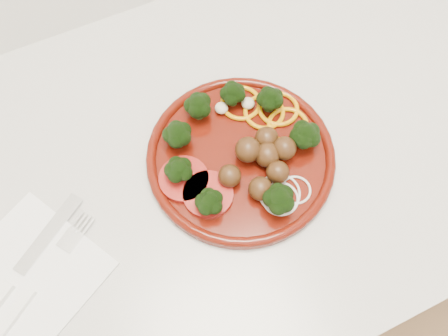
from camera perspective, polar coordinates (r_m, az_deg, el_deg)
name	(u,v)px	position (r m, az deg, el deg)	size (l,w,h in m)	color
counter	(226,246)	(1.11, 0.22, -8.87)	(2.40, 0.60, 0.90)	silver
plate	(241,153)	(0.67, 1.91, 1.70)	(0.26, 0.26, 0.05)	#490E06
napkin	(27,276)	(0.67, -21.54, -11.39)	(0.16, 0.16, 0.00)	white
knife	(6,288)	(0.67, -23.65, -12.43)	(0.19, 0.14, 0.01)	silver
fork	(22,302)	(0.66, -22.04, -14.05)	(0.17, 0.12, 0.01)	white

